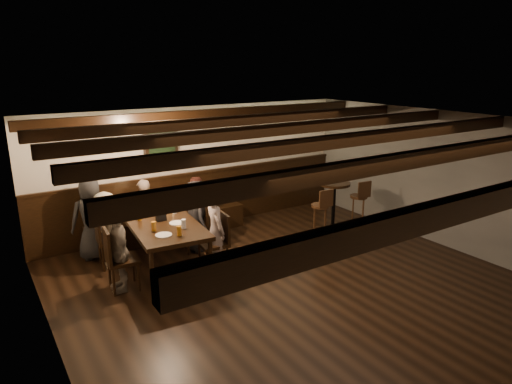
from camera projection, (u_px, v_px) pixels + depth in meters
room at (217, 191)px, 7.84m from camera, size 7.00×7.00×7.00m
dining_table at (161, 224)px, 7.18m from camera, size 1.18×2.27×0.82m
chair_left_near at (111, 249)px, 7.37m from camera, size 0.46×0.46×0.93m
chair_left_far at (122, 270)px, 6.60m from camera, size 0.48×0.48×0.95m
chair_right_near at (195, 235)px, 8.01m from camera, size 0.46×0.46×0.92m
chair_right_far at (214, 253)px, 7.24m from camera, size 0.46×0.46×0.92m
person_bench_left at (92, 218)px, 7.56m from camera, size 0.74×0.52×1.43m
person_bench_centre at (145, 213)px, 8.11m from camera, size 0.48×0.34×1.23m
person_bench_right at (195, 209)px, 8.38m from camera, size 0.63×0.51×1.21m
person_left_near at (107, 230)px, 7.27m from camera, size 0.54×0.84×1.24m
person_left_far at (118, 250)px, 6.50m from camera, size 0.37×0.74×1.22m
person_right_near at (196, 216)px, 7.93m from camera, size 0.45×0.65×1.25m
person_right_far at (216, 230)px, 7.15m from camera, size 0.36×0.51×1.31m
pint_a at (132, 206)px, 7.62m from camera, size 0.07×0.07×0.14m
pint_b at (164, 202)px, 7.81m from camera, size 0.07×0.07×0.14m
pint_c at (139, 216)px, 7.09m from camera, size 0.07×0.07×0.14m
pint_d at (175, 209)px, 7.44m from camera, size 0.07×0.07×0.14m
pint_e at (154, 226)px, 6.66m from camera, size 0.07×0.07×0.14m
pint_f at (184, 224)px, 6.76m from camera, size 0.07×0.07×0.14m
pint_g at (179, 231)px, 6.48m from camera, size 0.07×0.07×0.14m
plate_near at (164, 235)px, 6.49m from camera, size 0.24×0.24×0.01m
plate_far at (177, 223)px, 6.98m from camera, size 0.24×0.24×0.01m
condiment_caddy at (161, 217)px, 7.10m from camera, size 0.15×0.10×0.12m
candle at (162, 212)px, 7.46m from camera, size 0.05×0.05×0.05m
high_top_table at (334, 201)px, 8.62m from camera, size 0.58×0.58×1.03m
bar_stool_left at (320, 223)px, 8.27m from camera, size 0.33×0.34×1.05m
bar_stool_right at (358, 213)px, 8.83m from camera, size 0.33×0.35×1.05m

